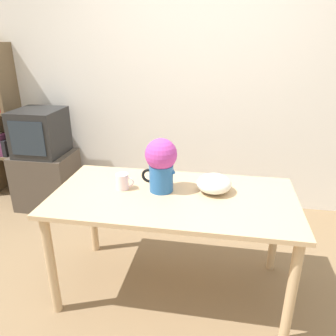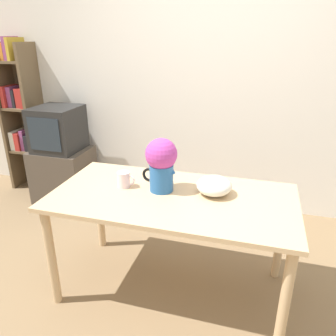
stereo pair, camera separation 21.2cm
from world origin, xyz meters
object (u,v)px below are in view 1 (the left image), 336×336
object	(u,v)px
flower_vase	(161,162)
white_bowl	(214,184)
tv_set	(40,132)
coffee_mug	(123,182)

from	to	relation	value
flower_vase	white_bowl	size ratio (longest dim) A/B	1.57
white_bowl	tv_set	bearing A→B (deg)	152.18
white_bowl	tv_set	xyz separation A→B (m)	(-1.77, 0.94, 0.00)
coffee_mug	white_bowl	bearing A→B (deg)	5.65
flower_vase	coffee_mug	xyz separation A→B (m)	(-0.26, -0.02, -0.15)
coffee_mug	white_bowl	size ratio (longest dim) A/B	0.54
flower_vase	coffee_mug	size ratio (longest dim) A/B	2.91
white_bowl	tv_set	size ratio (longest dim) A/B	0.49
coffee_mug	tv_set	xyz separation A→B (m)	(-1.17, 0.99, 0.01)
tv_set	coffee_mug	bearing A→B (deg)	-40.42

